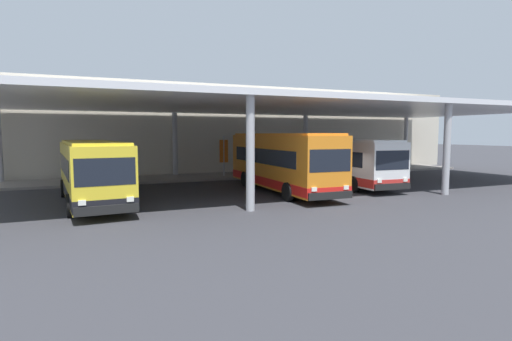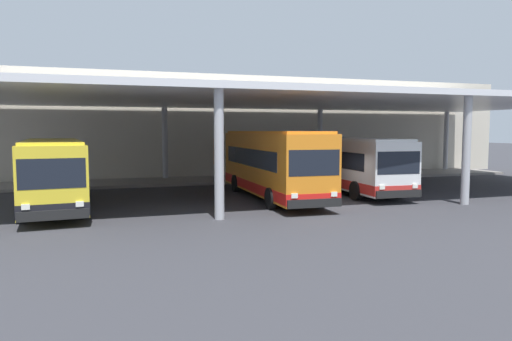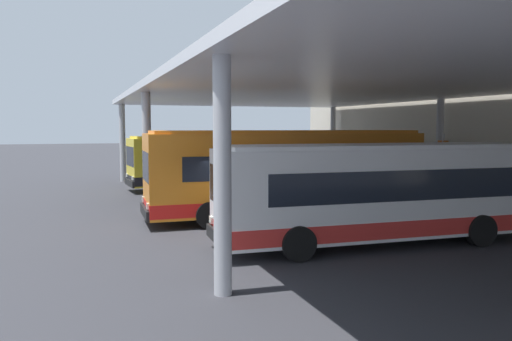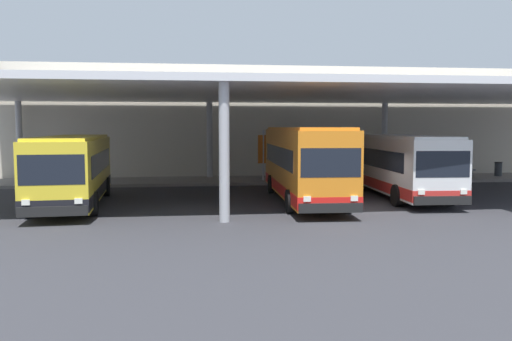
{
  "view_description": "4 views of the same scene",
  "coord_description": "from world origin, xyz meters",
  "px_view_note": "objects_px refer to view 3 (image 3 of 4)",
  "views": [
    {
      "loc": [
        -13.21,
        -19.31,
        3.54
      ],
      "look_at": [
        -3.68,
        2.56,
        1.35
      ],
      "focal_mm": 28.1,
      "sensor_mm": 36.0,
      "label": 1
    },
    {
      "loc": [
        -10.82,
        -21.1,
        3.6
      ],
      "look_at": [
        -2.56,
        3.57,
        1.41
      ],
      "focal_mm": 33.38,
      "sensor_mm": 36.0,
      "label": 2
    },
    {
      "loc": [
        16.72,
        -5.5,
        3.72
      ],
      "look_at": [
        -4.69,
        2.17,
        1.74
      ],
      "focal_mm": 35.42,
      "sensor_mm": 36.0,
      "label": 3
    },
    {
      "loc": [
        -7.37,
        -21.99,
        3.59
      ],
      "look_at": [
        -4.08,
        4.64,
        1.34
      ],
      "focal_mm": 36.53,
      "sensor_mm": 36.0,
      "label": 4
    }
  ],
  "objects_px": {
    "bus_second_bay": "(286,173)",
    "banner_sign": "(442,163)",
    "bus_middle_bay": "(380,192)",
    "bus_nearest_bay": "(217,161)"
  },
  "relations": [
    {
      "from": "bus_middle_bay",
      "to": "bus_second_bay",
      "type": "bearing_deg",
      "value": -169.3
    },
    {
      "from": "bus_second_bay",
      "to": "bus_middle_bay",
      "type": "distance_m",
      "value": 5.29
    },
    {
      "from": "bus_second_bay",
      "to": "bus_middle_bay",
      "type": "relative_size",
      "value": 1.07
    },
    {
      "from": "bus_second_bay",
      "to": "banner_sign",
      "type": "bearing_deg",
      "value": 95.53
    },
    {
      "from": "bus_middle_bay",
      "to": "banner_sign",
      "type": "relative_size",
      "value": 3.33
    },
    {
      "from": "bus_nearest_bay",
      "to": "bus_second_bay",
      "type": "xyz_separation_m",
      "value": [
        10.76,
        -0.04,
        0.19
      ]
    },
    {
      "from": "bus_nearest_bay",
      "to": "banner_sign",
      "type": "distance_m",
      "value": 13.01
    },
    {
      "from": "bus_second_bay",
      "to": "bus_nearest_bay",
      "type": "bearing_deg",
      "value": 179.8
    },
    {
      "from": "bus_nearest_bay",
      "to": "bus_second_bay",
      "type": "height_order",
      "value": "bus_second_bay"
    },
    {
      "from": "bus_nearest_bay",
      "to": "bus_second_bay",
      "type": "distance_m",
      "value": 10.76
    }
  ]
}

